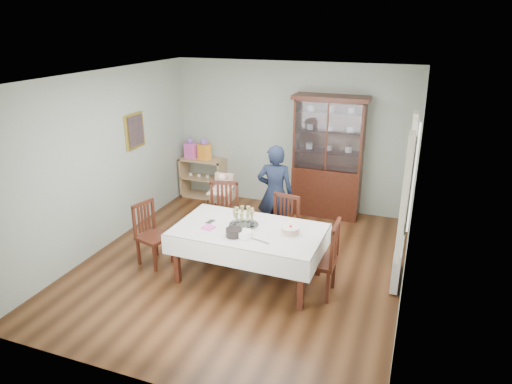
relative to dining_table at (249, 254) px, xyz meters
The scene contains 25 objects.
floor 0.56m from the dining_table, 125.94° to the left, with size 5.00×5.00×0.00m, color #593319.
room_shell 1.60m from the dining_table, 105.61° to the left, with size 5.00×5.00×5.00m.
dining_table is the anchor object (origin of this frame).
china_cabinet 2.74m from the dining_table, 78.90° to the left, with size 1.30×0.48×2.18m.
sideboard 3.29m from the dining_table, 127.31° to the left, with size 0.90×0.38×0.80m.
picture_frame 2.99m from the dining_table, 155.28° to the left, with size 0.04×0.48×0.58m, color gold.
window 2.38m from the dining_table, 17.75° to the left, with size 0.04×1.02×1.22m, color white.
curtain_left 2.19m from the dining_table, ahead, with size 0.07×0.30×1.55m, color silver.
curtain_right 2.53m from the dining_table, 33.16° to the left, with size 0.07×0.30×1.55m, color silver.
radiator 2.02m from the dining_table, 18.27° to the left, with size 0.10×0.80×0.55m, color white.
chair_far_left 1.03m from the dining_table, 134.06° to the left, with size 0.57×0.57×1.03m.
chair_far_right 0.74m from the dining_table, 70.61° to the left, with size 0.49×0.49×0.97m.
chair_end_left 1.47m from the dining_table, behind, with size 0.51×0.51×0.93m.
chair_end_right 0.98m from the dining_table, ahead, with size 0.46×0.46×1.03m.
woman 1.38m from the dining_table, 92.50° to the left, with size 0.58×0.38×1.58m, color black.
high_chair 1.67m from the dining_table, 126.48° to the left, with size 0.46×0.46×1.00m.
champagne_tray 0.47m from the dining_table, 146.71° to the left, with size 0.40×0.40×0.24m.
birthday_cake 0.71m from the dining_table, ahead, with size 0.27×0.27×0.19m.
plate_stack_dark 0.51m from the dining_table, 110.98° to the right, with size 0.22×0.22×0.10m, color black.
plate_stack_white 0.48m from the dining_table, 81.12° to the right, with size 0.19×0.19×0.08m, color white.
napkin_stack 0.66m from the dining_table, 162.04° to the right, with size 0.15×0.15×0.02m, color #E353B4.
cutlery 0.72m from the dining_table, behind, with size 0.10×0.15×0.01m, color silver, non-canonical shape.
cake_knife 0.55m from the dining_table, 47.46° to the right, with size 0.27×0.02×0.01m, color silver.
gift_bag_pink 3.48m from the dining_table, 130.81° to the left, with size 0.24×0.18×0.40m.
gift_bag_orange 3.29m from the dining_table, 126.67° to the left, with size 0.27×0.22×0.42m.
Camera 1 is at (2.24, -5.48, 3.38)m, focal length 32.00 mm.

